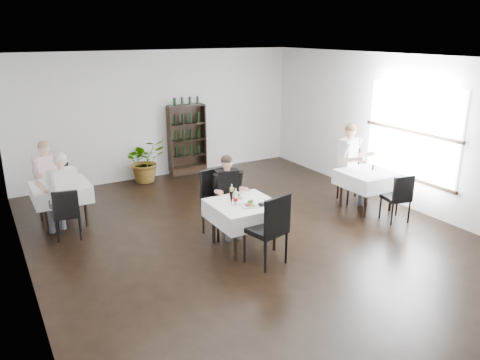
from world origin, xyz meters
The scene contains 24 objects.
room_shell centered at (0.00, 0.00, 1.50)m, with size 9.00×9.00×9.00m.
window_right centered at (3.48, 0.00, 1.50)m, with size 0.06×2.30×1.85m.
wine_shelf centered at (0.60, 4.31, 0.85)m, with size 0.90×0.28×1.75m.
main_table centered at (-0.30, 0.00, 0.62)m, with size 1.03×1.03×0.77m.
left_table centered at (-2.70, 2.50, 0.62)m, with size 0.98×0.98×0.77m.
right_table centered at (2.70, 0.30, 0.62)m, with size 0.98×0.98×0.77m.
potted_tree centered at (-0.53, 4.20, 0.51)m, with size 0.92×0.80×1.02m, color #1E541C.
main_chair_far centered at (-0.41, 0.71, 0.65)m, with size 0.59×0.59×1.14m.
main_chair_near centered at (-0.28, -0.75, 0.65)m, with size 0.62×0.62×1.13m.
left_chair_far centered at (-2.63, 3.23, 0.54)m, with size 0.53×0.53×0.95m.
left_chair_near centered at (-2.74, 1.73, 0.52)m, with size 0.49×0.49×0.91m.
right_chair_far centered at (2.79, 0.86, 0.61)m, with size 0.58×0.59×1.06m.
right_chair_near centered at (2.70, -0.51, 0.53)m, with size 0.50×0.50×0.93m.
diner_main centered at (-0.27, 0.59, 0.82)m, with size 0.57×0.60×1.42m.
diner_left_far centered at (-2.80, 3.07, 0.84)m, with size 0.62×0.66×1.45m.
diner_left_near centered at (-2.77, 1.93, 0.88)m, with size 0.65×0.70×1.51m.
diner_right_far centered at (2.75, 0.81, 0.95)m, with size 0.71×0.75×1.63m.
plate_far centered at (-0.30, 0.22, 0.79)m, with size 0.30×0.30×0.08m.
plate_near centered at (-0.28, -0.16, 0.79)m, with size 0.32×0.32×0.08m.
pilsner_dark centered at (-0.53, 0.00, 0.89)m, with size 0.07×0.07×0.30m.
pilsner_lager centered at (-0.44, 0.14, 0.89)m, with size 0.07×0.07×0.30m.
coke_bottle centered at (-0.46, -0.02, 0.88)m, with size 0.07×0.07×0.28m.
napkin_cutlery centered at (-0.08, -0.23, 0.78)m, with size 0.19×0.20×0.02m.
pepper_mill centered at (2.86, 0.33, 0.82)m, with size 0.04×0.04×0.11m, color black.
Camera 1 is at (-3.86, -6.09, 3.41)m, focal length 35.00 mm.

